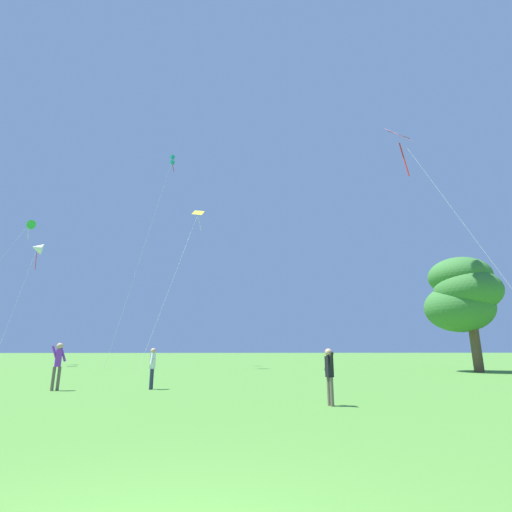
# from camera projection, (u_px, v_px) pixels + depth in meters

# --- Properties ---
(kite_pink_low) EXTENTS (3.13, 10.07, 18.45)m
(kite_pink_low) POSITION_uv_depth(u_px,v_px,m) (402.00, 145.00, 28.10)
(kite_pink_low) COLOR pink
(kite_pink_low) RESTS_ON ground_plane
(kite_yellow_diamond) EXTENTS (3.15, 9.44, 14.53)m
(kite_yellow_diamond) POSITION_uv_depth(u_px,v_px,m) (196.00, 221.00, 34.09)
(kite_yellow_diamond) COLOR yellow
(kite_yellow_diamond) RESTS_ON ground_plane
(kite_teal_box) EXTENTS (3.81, 6.39, 23.34)m
(kite_teal_box) POSITION_uv_depth(u_px,v_px,m) (172.00, 162.00, 42.14)
(kite_teal_box) COLOR teal
(kite_teal_box) RESTS_ON ground_plane
(kite_green_small) EXTENTS (4.06, 7.48, 15.10)m
(kite_green_small) POSITION_uv_depth(u_px,v_px,m) (29.00, 224.00, 38.89)
(kite_green_small) COLOR green
(kite_green_small) RESTS_ON ground_plane
(kite_white_distant) EXTENTS (1.97, 7.61, 13.58)m
(kite_white_distant) POSITION_uv_depth(u_px,v_px,m) (37.00, 248.00, 42.23)
(kite_white_distant) COLOR white
(kite_white_distant) RESTS_ON ground_plane
(person_foreground_watcher) EXTENTS (0.22, 0.52, 1.62)m
(person_foreground_watcher) POSITION_uv_depth(u_px,v_px,m) (152.00, 364.00, 15.08)
(person_foreground_watcher) COLOR #2D3351
(person_foreground_watcher) RESTS_ON ground_plane
(person_with_spool) EXTENTS (0.22, 0.51, 1.58)m
(person_with_spool) POSITION_uv_depth(u_px,v_px,m) (329.00, 371.00, 10.68)
(person_with_spool) COLOR #665B4C
(person_with_spool) RESTS_ON ground_plane
(person_far_back) EXTENTS (0.56, 0.35, 1.82)m
(person_far_back) POSITION_uv_depth(u_px,v_px,m) (58.00, 362.00, 14.62)
(person_far_back) COLOR #665B4C
(person_far_back) RESTS_ON ground_plane
(tree_left_oak) EXTENTS (5.19, 5.44, 8.45)m
(tree_left_oak) POSITION_uv_depth(u_px,v_px,m) (462.00, 294.00, 27.80)
(tree_left_oak) COLOR brown
(tree_left_oak) RESTS_ON ground_plane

